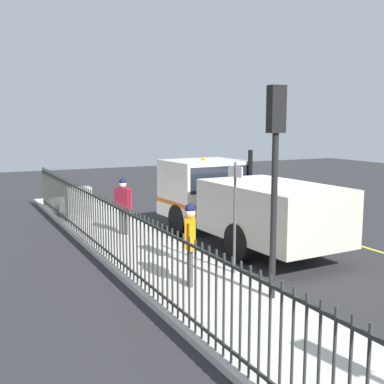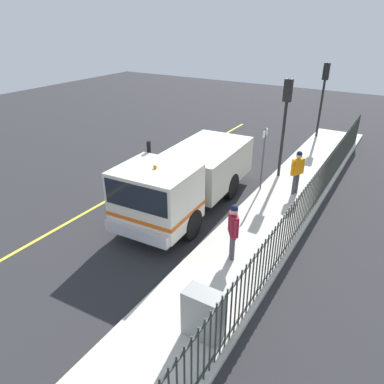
{
  "view_description": "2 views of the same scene",
  "coord_description": "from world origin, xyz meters",
  "px_view_note": "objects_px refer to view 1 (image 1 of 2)",
  "views": [
    {
      "loc": [
        7.43,
        10.36,
        3.45
      ],
      "look_at": [
        0.84,
        -2.8,
        1.3
      ],
      "focal_mm": 45.78,
      "sensor_mm": 36.0,
      "label": 1
    },
    {
      "loc": [
        6.27,
        -10.89,
        6.26
      ],
      "look_at": [
        1.23,
        -2.57,
        1.49
      ],
      "focal_mm": 33.97,
      "sensor_mm": 36.0,
      "label": 2
    }
  ],
  "objects_px": {
    "traffic_cone": "(311,230)",
    "street_sign": "(235,205)",
    "traffic_light_near": "(275,149)",
    "pedestrian_distant": "(190,236)",
    "utility_cabinet": "(79,203)",
    "work_truck": "(234,198)",
    "worker_standing": "(123,200)"
  },
  "relations": [
    {
      "from": "traffic_cone",
      "to": "street_sign",
      "type": "height_order",
      "value": "street_sign"
    },
    {
      "from": "traffic_light_near",
      "to": "traffic_cone",
      "type": "height_order",
      "value": "traffic_light_near"
    },
    {
      "from": "pedestrian_distant",
      "to": "utility_cabinet",
      "type": "relative_size",
      "value": 1.53
    },
    {
      "from": "work_truck",
      "to": "worker_standing",
      "type": "xyz_separation_m",
      "value": [
        2.7,
        -1.8,
        -0.12
      ]
    },
    {
      "from": "work_truck",
      "to": "traffic_cone",
      "type": "height_order",
      "value": "work_truck"
    },
    {
      "from": "street_sign",
      "to": "traffic_light_near",
      "type": "bearing_deg",
      "value": 84.27
    },
    {
      "from": "worker_standing",
      "to": "street_sign",
      "type": "bearing_deg",
      "value": -22.78
    },
    {
      "from": "traffic_cone",
      "to": "traffic_light_near",
      "type": "bearing_deg",
      "value": 42.11
    },
    {
      "from": "worker_standing",
      "to": "street_sign",
      "type": "xyz_separation_m",
      "value": [
        -0.98,
        4.63,
        0.5
      ]
    },
    {
      "from": "work_truck",
      "to": "worker_standing",
      "type": "bearing_deg",
      "value": 143.43
    },
    {
      "from": "utility_cabinet",
      "to": "work_truck",
      "type": "bearing_deg",
      "value": 126.29
    },
    {
      "from": "pedestrian_distant",
      "to": "traffic_cone",
      "type": "xyz_separation_m",
      "value": [
        -5.04,
        -2.26,
        -0.85
      ]
    },
    {
      "from": "utility_cabinet",
      "to": "street_sign",
      "type": "height_order",
      "value": "street_sign"
    },
    {
      "from": "traffic_cone",
      "to": "utility_cabinet",
      "type": "bearing_deg",
      "value": -45.15
    },
    {
      "from": "worker_standing",
      "to": "utility_cabinet",
      "type": "distance_m",
      "value": 2.87
    },
    {
      "from": "traffic_light_near",
      "to": "traffic_cone",
      "type": "xyz_separation_m",
      "value": [
        -3.95,
        -3.57,
        -2.63
      ]
    },
    {
      "from": "pedestrian_distant",
      "to": "traffic_cone",
      "type": "height_order",
      "value": "pedestrian_distant"
    },
    {
      "from": "worker_standing",
      "to": "traffic_cone",
      "type": "relative_size",
      "value": 2.69
    },
    {
      "from": "work_truck",
      "to": "pedestrian_distant",
      "type": "xyz_separation_m",
      "value": [
        2.96,
        3.14,
        -0.11
      ]
    },
    {
      "from": "traffic_light_near",
      "to": "utility_cabinet",
      "type": "xyz_separation_m",
      "value": [
        1.47,
        -9.02,
        -2.26
      ]
    },
    {
      "from": "traffic_light_near",
      "to": "utility_cabinet",
      "type": "distance_m",
      "value": 9.42
    },
    {
      "from": "pedestrian_distant",
      "to": "utility_cabinet",
      "type": "xyz_separation_m",
      "value": [
        0.39,
        -7.71,
        -0.48
      ]
    },
    {
      "from": "pedestrian_distant",
      "to": "street_sign",
      "type": "bearing_deg",
      "value": -50.64
    },
    {
      "from": "traffic_cone",
      "to": "worker_standing",
      "type": "bearing_deg",
      "value": -29.43
    },
    {
      "from": "pedestrian_distant",
      "to": "street_sign",
      "type": "relative_size",
      "value": 0.69
    },
    {
      "from": "work_truck",
      "to": "traffic_light_near",
      "type": "xyz_separation_m",
      "value": [
        1.88,
        4.46,
        1.67
      ]
    },
    {
      "from": "work_truck",
      "to": "worker_standing",
      "type": "height_order",
      "value": "work_truck"
    },
    {
      "from": "utility_cabinet",
      "to": "pedestrian_distant",
      "type": "bearing_deg",
      "value": 92.88
    },
    {
      "from": "street_sign",
      "to": "work_truck",
      "type": "bearing_deg",
      "value": -121.26
    },
    {
      "from": "work_truck",
      "to": "utility_cabinet",
      "type": "relative_size",
      "value": 5.99
    },
    {
      "from": "traffic_light_near",
      "to": "pedestrian_distant",
      "type": "bearing_deg",
      "value": 132.1
    },
    {
      "from": "work_truck",
      "to": "street_sign",
      "type": "relative_size",
      "value": 2.71
    }
  ]
}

